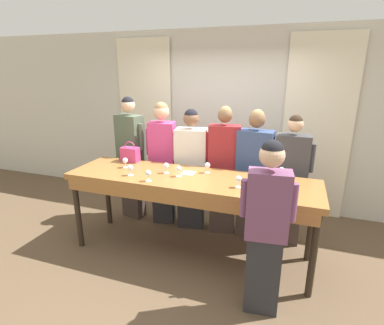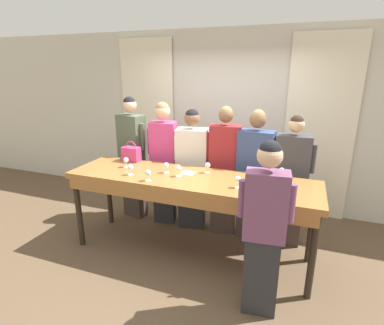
{
  "view_description": "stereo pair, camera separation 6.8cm",
  "coord_description": "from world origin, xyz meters",
  "px_view_note": "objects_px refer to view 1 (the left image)",
  "views": [
    {
      "loc": [
        1.09,
        -3.06,
        2.19
      ],
      "look_at": [
        0.0,
        0.08,
        1.15
      ],
      "focal_mm": 28.0,
      "sensor_mm": 36.0,
      "label": 1
    },
    {
      "loc": [
        1.16,
        -3.04,
        2.19
      ],
      "look_at": [
        0.0,
        0.08,
        1.15
      ],
      "focal_mm": 28.0,
      "sensor_mm": 36.0,
      "label": 2
    }
  ],
  "objects_px": {
    "wine_glass_front_mid": "(239,179)",
    "wine_glass_back_mid": "(130,168)",
    "guest_striped_shirt": "(223,170)",
    "host_pouring": "(266,227)",
    "handbag": "(130,154)",
    "guest_navy_coat": "(254,175)",
    "guest_beige_cap": "(290,181)",
    "guest_pink_top": "(163,162)",
    "wine_glass_back_left": "(148,174)",
    "wine_glass_center_right": "(125,161)",
    "wine_glass_center_mid": "(179,169)",
    "wine_glass_center_left": "(166,166)",
    "wine_glass_front_left": "(207,166)",
    "guest_cream_sweater": "(191,169)",
    "wine_glass_front_right": "(281,170)",
    "guest_olive_jacket": "(131,157)",
    "tasting_bar": "(189,185)",
    "wine_bottle": "(270,186)"
  },
  "relations": [
    {
      "from": "tasting_bar",
      "to": "wine_glass_front_right",
      "type": "relative_size",
      "value": 22.79
    },
    {
      "from": "wine_glass_center_right",
      "to": "wine_glass_front_right",
      "type": "bearing_deg",
      "value": 7.81
    },
    {
      "from": "handbag",
      "to": "wine_glass_center_mid",
      "type": "xyz_separation_m",
      "value": [
        0.84,
        -0.34,
        -0.01
      ]
    },
    {
      "from": "guest_striped_shirt",
      "to": "guest_beige_cap",
      "type": "relative_size",
      "value": 1.04
    },
    {
      "from": "guest_striped_shirt",
      "to": "wine_glass_center_left",
      "type": "bearing_deg",
      "value": -131.41
    },
    {
      "from": "handbag",
      "to": "guest_navy_coat",
      "type": "bearing_deg",
      "value": 12.33
    },
    {
      "from": "guest_striped_shirt",
      "to": "guest_navy_coat",
      "type": "relative_size",
      "value": 1.01
    },
    {
      "from": "wine_glass_back_left",
      "to": "wine_glass_front_mid",
      "type": "bearing_deg",
      "value": 8.4
    },
    {
      "from": "wine_glass_front_mid",
      "to": "wine_glass_back_mid",
      "type": "distance_m",
      "value": 1.26
    },
    {
      "from": "tasting_bar",
      "to": "guest_olive_jacket",
      "type": "xyz_separation_m",
      "value": [
        -1.16,
        0.68,
        0.03
      ]
    },
    {
      "from": "wine_glass_front_right",
      "to": "guest_olive_jacket",
      "type": "relative_size",
      "value": 0.07
    },
    {
      "from": "wine_glass_center_mid",
      "to": "handbag",
      "type": "bearing_deg",
      "value": 157.91
    },
    {
      "from": "wine_glass_front_mid",
      "to": "guest_navy_coat",
      "type": "xyz_separation_m",
      "value": [
        0.05,
        0.8,
        -0.21
      ]
    },
    {
      "from": "guest_pink_top",
      "to": "wine_glass_back_left",
      "type": "bearing_deg",
      "value": -74.62
    },
    {
      "from": "wine_glass_front_mid",
      "to": "host_pouring",
      "type": "relative_size",
      "value": 0.08
    },
    {
      "from": "wine_bottle",
      "to": "guest_navy_coat",
      "type": "bearing_deg",
      "value": 105.98
    },
    {
      "from": "handbag",
      "to": "wine_bottle",
      "type": "bearing_deg",
      "value": -18.17
    },
    {
      "from": "wine_glass_front_mid",
      "to": "host_pouring",
      "type": "height_order",
      "value": "host_pouring"
    },
    {
      "from": "wine_glass_front_left",
      "to": "guest_navy_coat",
      "type": "distance_m",
      "value": 0.7
    },
    {
      "from": "wine_glass_center_right",
      "to": "guest_navy_coat",
      "type": "xyz_separation_m",
      "value": [
        1.53,
        0.6,
        -0.21
      ]
    },
    {
      "from": "guest_beige_cap",
      "to": "guest_olive_jacket",
      "type": "bearing_deg",
      "value": -180.0
    },
    {
      "from": "guest_cream_sweater",
      "to": "guest_beige_cap",
      "type": "distance_m",
      "value": 1.31
    },
    {
      "from": "handbag",
      "to": "host_pouring",
      "type": "xyz_separation_m",
      "value": [
        1.9,
        -0.96,
        -0.23
      ]
    },
    {
      "from": "guest_olive_jacket",
      "to": "wine_glass_back_mid",
      "type": "bearing_deg",
      "value": -59.91
    },
    {
      "from": "wine_glass_front_mid",
      "to": "guest_beige_cap",
      "type": "bearing_deg",
      "value": 57.58
    },
    {
      "from": "guest_striped_shirt",
      "to": "host_pouring",
      "type": "bearing_deg",
      "value": -62.03
    },
    {
      "from": "wine_glass_back_mid",
      "to": "guest_pink_top",
      "type": "distance_m",
      "value": 0.86
    },
    {
      "from": "wine_glass_front_mid",
      "to": "wine_glass_back_mid",
      "type": "bearing_deg",
      "value": -178.09
    },
    {
      "from": "wine_bottle",
      "to": "wine_glass_front_left",
      "type": "bearing_deg",
      "value": 146.41
    },
    {
      "from": "handbag",
      "to": "wine_glass_center_left",
      "type": "xyz_separation_m",
      "value": [
        0.65,
        -0.28,
        -0.01
      ]
    },
    {
      "from": "wine_glass_center_left",
      "to": "guest_beige_cap",
      "type": "height_order",
      "value": "guest_beige_cap"
    },
    {
      "from": "handbag",
      "to": "wine_glass_center_mid",
      "type": "distance_m",
      "value": 0.9
    },
    {
      "from": "wine_glass_front_right",
      "to": "guest_navy_coat",
      "type": "bearing_deg",
      "value": 135.28
    },
    {
      "from": "wine_bottle",
      "to": "wine_glass_center_mid",
      "type": "height_order",
      "value": "wine_bottle"
    },
    {
      "from": "wine_glass_center_right",
      "to": "guest_pink_top",
      "type": "height_order",
      "value": "guest_pink_top"
    },
    {
      "from": "handbag",
      "to": "guest_navy_coat",
      "type": "relative_size",
      "value": 0.16
    },
    {
      "from": "wine_glass_center_left",
      "to": "guest_olive_jacket",
      "type": "height_order",
      "value": "guest_olive_jacket"
    },
    {
      "from": "handbag",
      "to": "guest_beige_cap",
      "type": "height_order",
      "value": "guest_beige_cap"
    },
    {
      "from": "wine_glass_center_left",
      "to": "wine_glass_center_right",
      "type": "xyz_separation_m",
      "value": [
        -0.57,
        0.02,
        0.0
      ]
    },
    {
      "from": "wine_glass_front_mid",
      "to": "guest_pink_top",
      "type": "distance_m",
      "value": 1.48
    },
    {
      "from": "wine_glass_center_mid",
      "to": "wine_glass_center_right",
      "type": "xyz_separation_m",
      "value": [
        -0.76,
        0.09,
        0.0
      ]
    },
    {
      "from": "wine_glass_center_mid",
      "to": "wine_glass_back_mid",
      "type": "height_order",
      "value": "same"
    },
    {
      "from": "wine_glass_front_right",
      "to": "guest_cream_sweater",
      "type": "xyz_separation_m",
      "value": [
        -1.21,
        0.35,
        -0.23
      ]
    },
    {
      "from": "wine_glass_back_mid",
      "to": "guest_navy_coat",
      "type": "xyz_separation_m",
      "value": [
        1.32,
        0.84,
        -0.21
      ]
    },
    {
      "from": "wine_glass_center_right",
      "to": "guest_pink_top",
      "type": "xyz_separation_m",
      "value": [
        0.24,
        0.6,
        -0.17
      ]
    },
    {
      "from": "guest_olive_jacket",
      "to": "guest_beige_cap",
      "type": "bearing_deg",
      "value": 0.0
    },
    {
      "from": "wine_glass_center_left",
      "to": "wine_glass_back_mid",
      "type": "xyz_separation_m",
      "value": [
        -0.36,
        -0.21,
        0.0
      ]
    },
    {
      "from": "wine_glass_center_mid",
      "to": "guest_olive_jacket",
      "type": "height_order",
      "value": "guest_olive_jacket"
    },
    {
      "from": "wine_glass_front_left",
      "to": "guest_cream_sweater",
      "type": "bearing_deg",
      "value": 128.82
    },
    {
      "from": "wine_glass_front_mid",
      "to": "guest_navy_coat",
      "type": "height_order",
      "value": "guest_navy_coat"
    }
  ]
}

